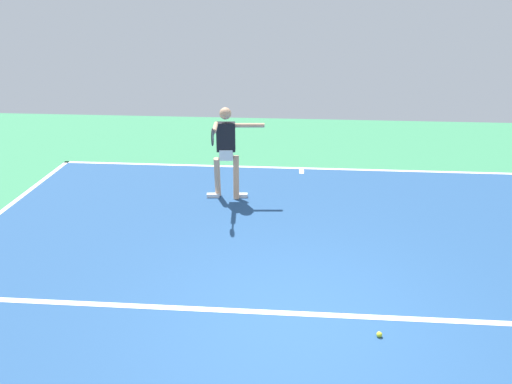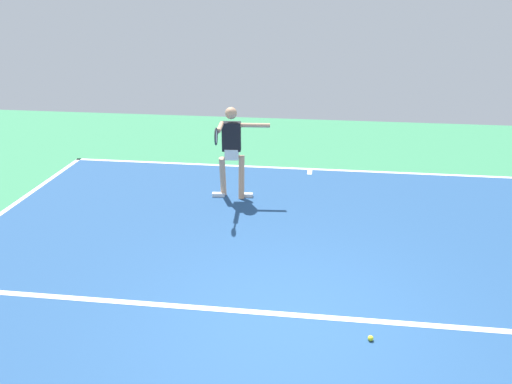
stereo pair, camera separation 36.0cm
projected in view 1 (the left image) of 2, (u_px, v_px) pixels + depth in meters
ground_plane at (302, 323)px, 6.24m from camera, size 20.42×20.42×0.00m
court_surface at (302, 323)px, 6.24m from camera, size 10.79×11.44×0.00m
court_line_baseline_near at (302, 168)px, 11.49m from camera, size 10.79×0.10×0.01m
court_line_service at (302, 314)px, 6.42m from camera, size 8.09×0.10×0.01m
court_line_centre_mark at (302, 171)px, 11.31m from camera, size 0.10×0.30×0.01m
tennis_player at (226, 147)px, 9.54m from camera, size 1.09×1.21×1.74m
tennis_ball_centre_court at (379, 334)px, 5.99m from camera, size 0.07×0.07×0.07m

